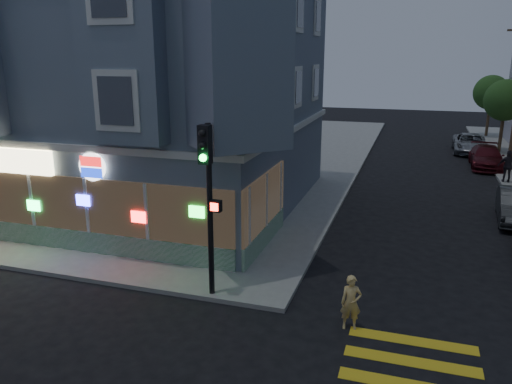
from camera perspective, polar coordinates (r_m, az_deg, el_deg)
The scene contains 10 objects.
ground at distance 14.05m, azimuth -11.30°, elevation -15.46°, with size 120.00×120.00×0.00m, color black.
sidewalk_nw at distance 39.40m, azimuth -12.49°, elevation 4.74°, with size 33.00×42.00×0.15m, color gray.
corner_building at distance 24.64m, azimuth -12.01°, elevation 12.03°, with size 14.60×14.60×11.40m.
street_tree_near at distance 41.01m, azimuth 26.61°, elevation 9.35°, with size 3.00×3.00×5.30m.
street_tree_far at distance 48.91m, azimuth 25.29°, elevation 10.23°, with size 3.00×3.00×5.30m.
running_child at distance 13.85m, azimuth 10.81°, elevation -12.31°, with size 0.55×0.36×1.51m, color #E6C575.
pedestrian_b at distance 31.54m, azimuth 26.87°, elevation 2.64°, with size 1.07×0.44×1.82m, color #26222A.
parked_car_c at distance 35.78m, azimuth 24.85°, elevation 3.63°, with size 1.96×4.83×1.40m, color #4F1219.
parked_car_d at distance 40.81m, azimuth 23.27°, elevation 5.12°, with size 2.36×5.13×1.43m, color gray.
traffic_signal at distance 14.17m, azimuth -5.50°, elevation 1.07°, with size 0.60×0.58×5.17m.
Camera 1 is at (6.13, -10.43, 7.14)m, focal length 35.00 mm.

